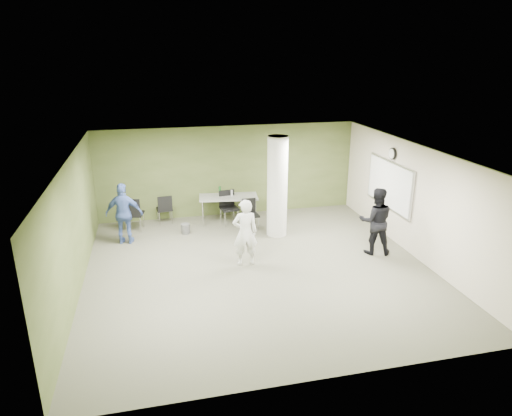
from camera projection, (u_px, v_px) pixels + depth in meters
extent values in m
plane|color=#4B4C3B|center=(259.00, 269.00, 10.89)|extent=(8.00, 8.00, 0.00)
plane|color=white|center=(259.00, 153.00, 9.97)|extent=(8.00, 8.00, 0.00)
cube|color=#455327|center=(229.00, 171.00, 14.12)|extent=(8.00, 2.80, 0.02)
cube|color=#455327|center=(74.00, 228.00, 9.58)|extent=(0.02, 8.00, 2.80)
cube|color=beige|center=(416.00, 201.00, 11.28)|extent=(0.02, 8.00, 2.80)
cylinder|color=silver|center=(277.00, 187.00, 12.49)|extent=(0.56, 0.56, 2.80)
cube|color=silver|center=(389.00, 184.00, 12.34)|extent=(0.04, 2.30, 1.30)
cube|color=white|center=(389.00, 185.00, 12.34)|extent=(0.02, 2.20, 1.20)
cylinder|color=black|center=(393.00, 154.00, 12.06)|extent=(0.05, 0.32, 0.32)
cylinder|color=white|center=(391.00, 154.00, 12.06)|extent=(0.02, 0.26, 0.26)
cube|color=gray|center=(228.00, 197.00, 13.60)|extent=(1.80, 0.95, 0.04)
cylinder|color=silver|center=(203.00, 214.00, 13.37)|extent=(0.04, 0.04, 0.78)
cylinder|color=silver|center=(255.00, 212.00, 13.53)|extent=(0.04, 0.04, 0.78)
cylinder|color=silver|center=(203.00, 208.00, 13.94)|extent=(0.04, 0.04, 0.78)
cylinder|color=silver|center=(253.00, 206.00, 14.10)|extent=(0.04, 0.04, 0.78)
cylinder|color=#1B511C|center=(220.00, 190.00, 13.74)|extent=(0.07, 0.07, 0.25)
cylinder|color=#B2B2B7|center=(232.00, 193.00, 13.59)|extent=(0.06, 0.06, 0.18)
cylinder|color=#4C4C4C|center=(185.00, 229.00, 12.94)|extent=(0.25, 0.25, 0.29)
cube|color=black|center=(134.00, 214.00, 13.08)|extent=(0.59, 0.59, 0.05)
cube|color=black|center=(131.00, 208.00, 12.78)|extent=(0.48, 0.14, 0.49)
cylinder|color=silver|center=(144.00, 220.00, 13.37)|extent=(0.02, 0.02, 0.47)
cylinder|color=silver|center=(129.00, 220.00, 13.36)|extent=(0.02, 0.02, 0.47)
cylinder|color=silver|center=(141.00, 225.00, 12.97)|extent=(0.02, 0.02, 0.47)
cylinder|color=silver|center=(126.00, 225.00, 12.96)|extent=(0.02, 0.02, 0.47)
cube|color=black|center=(164.00, 209.00, 13.67)|extent=(0.49, 0.49, 0.05)
cube|color=black|center=(165.00, 203.00, 13.41)|extent=(0.43, 0.09, 0.43)
cylinder|color=silver|center=(170.00, 213.00, 13.97)|extent=(0.02, 0.02, 0.41)
cylinder|color=silver|center=(158.00, 215.00, 13.85)|extent=(0.02, 0.02, 0.41)
cylinder|color=silver|center=(172.00, 217.00, 13.64)|extent=(0.02, 0.02, 0.41)
cylinder|color=silver|center=(160.00, 219.00, 13.53)|extent=(0.02, 0.02, 0.41)
cube|color=black|center=(229.00, 208.00, 13.57)|extent=(0.56, 0.56, 0.05)
cube|color=black|center=(227.00, 198.00, 13.68)|extent=(0.47, 0.11, 0.48)
cylinder|color=silver|center=(225.00, 220.00, 13.40)|extent=(0.02, 0.02, 0.46)
cylinder|color=silver|center=(238.00, 218.00, 13.54)|extent=(0.02, 0.02, 0.46)
cylinder|color=silver|center=(221.00, 215.00, 13.76)|extent=(0.02, 0.02, 0.46)
cylinder|color=silver|center=(234.00, 213.00, 13.90)|extent=(0.02, 0.02, 0.46)
cube|color=black|center=(251.00, 215.00, 13.19)|extent=(0.47, 0.47, 0.05)
cube|color=black|center=(249.00, 205.00, 13.30)|extent=(0.42, 0.07, 0.42)
cylinder|color=silver|center=(247.00, 225.00, 13.05)|extent=(0.02, 0.02, 0.41)
cylinder|color=silver|center=(258.00, 224.00, 13.16)|extent=(0.02, 0.02, 0.41)
cylinder|color=silver|center=(243.00, 221.00, 13.38)|extent=(0.02, 0.02, 0.41)
cylinder|color=silver|center=(255.00, 220.00, 13.48)|extent=(0.02, 0.02, 0.41)
imported|color=silver|center=(245.00, 233.00, 10.85)|extent=(0.61, 0.40, 1.66)
imported|color=black|center=(376.00, 221.00, 11.47)|extent=(1.00, 0.87, 1.74)
imported|color=#3E579B|center=(124.00, 214.00, 12.09)|extent=(1.04, 0.59, 1.67)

